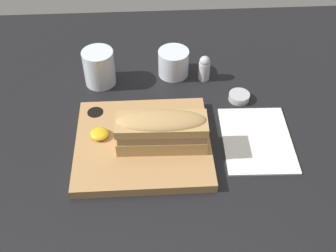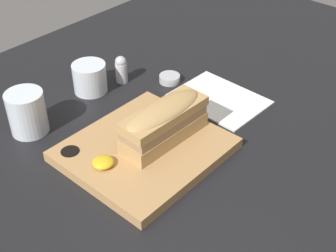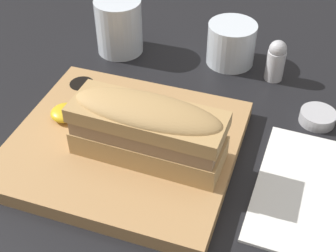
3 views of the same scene
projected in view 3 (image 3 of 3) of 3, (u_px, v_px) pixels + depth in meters
dining_table at (154, 181)px, 59.00cm from camera, size 175.09×121.07×2.00cm
serving_board at (124, 145)px, 60.98cm from camera, size 28.61×25.90×2.16cm
sandwich at (148, 127)px, 55.28cm from camera, size 18.77×7.09×8.25cm
mustard_dollop at (65, 113)px, 63.07cm from camera, size 3.96×3.96×1.59cm
water_glass at (119, 29)px, 77.87cm from camera, size 7.72×7.72×9.10cm
wine_glass at (231, 46)px, 75.70cm from camera, size 7.80×7.80×6.85cm
napkin at (319, 194)px, 55.86cm from camera, size 15.57×20.36×0.40cm
salt_shaker at (276, 60)px, 71.85cm from camera, size 2.86×2.86×6.74cm
condiment_dish at (318, 117)px, 65.54cm from camera, size 5.01×5.01×1.73cm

